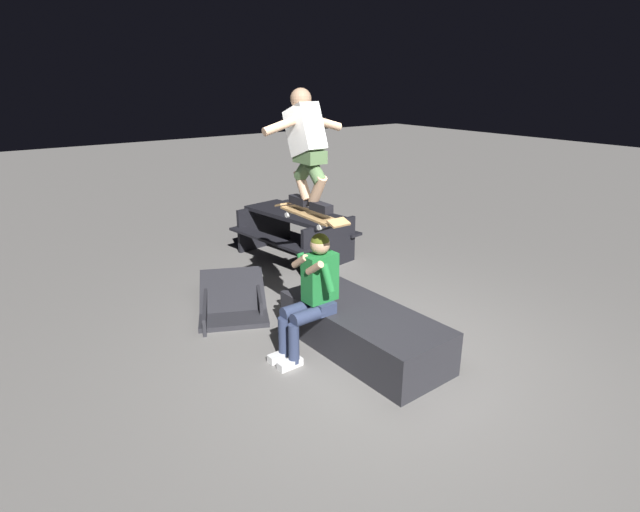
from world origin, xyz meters
TOP-DOWN VIEW (x-y plane):
  - ground_plane at (0.00, 0.00)m, footprint 40.00×40.00m
  - ledge_box_main at (0.15, 0.02)m, footprint 1.92×0.87m
  - person_sitting_on_ledge at (0.42, 0.49)m, footprint 0.59×0.76m
  - skateboard at (0.55, 0.40)m, footprint 1.02×0.21m
  - skater_airborne at (0.61, 0.40)m, footprint 0.62×0.89m
  - kicker_ramp at (1.88, 0.66)m, footprint 1.43×1.25m
  - picnic_table_back at (3.05, -1.05)m, footprint 1.88×1.57m

SIDE VIEW (x-z plane):
  - ground_plane at x=0.00m, z-range 0.00..0.00m
  - kicker_ramp at x=1.88m, z-range -0.15..0.29m
  - ledge_box_main at x=0.15m, z-range 0.00..0.46m
  - picnic_table_back at x=3.05m, z-range 0.12..0.87m
  - person_sitting_on_ledge at x=0.42m, z-range 0.07..1.37m
  - skateboard at x=0.55m, z-range 1.40..1.53m
  - skater_airborne at x=0.61m, z-range 1.59..2.71m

